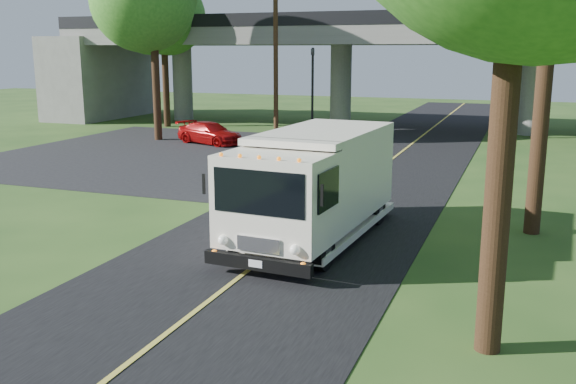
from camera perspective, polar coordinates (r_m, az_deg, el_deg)
The scene contains 11 objects.
ground at distance 12.48m, azimuth -9.70°, elevation -11.62°, with size 120.00×120.00×0.00m, color #264619.
road at distance 21.25m, azimuth 3.89°, elevation -1.28°, with size 7.00×90.00×0.02m, color black.
parking_lot at distance 32.89m, azimuth -10.64°, elevation 3.44°, with size 16.00×18.00×0.01m, color black.
lane_line at distance 21.24m, azimuth 3.90°, elevation -1.23°, with size 0.12×90.00×0.01m, color gold.
overpass at distance 42.20m, azimuth 12.78°, elevation 11.51°, with size 54.00×10.00×7.30m.
traffic_signal at distance 37.75m, azimuth 2.19°, elevation 9.66°, with size 0.18×0.22×5.20m.
utility_pole at distance 36.33m, azimuth -1.10°, elevation 11.76°, with size 1.60×0.26×9.00m.
tree_left_far at distance 43.98m, azimuth -10.94°, elevation 15.40°, with size 5.26×5.16×9.89m.
step_van at distance 17.13m, azimuth 2.38°, elevation 0.85°, with size 3.02×7.18×2.95m.
red_sedan at distance 35.70m, azimuth -6.94°, elevation 5.22°, with size 1.67×4.10×1.19m, color #980909.
pedestrian at distance 30.63m, azimuth 1.92°, elevation 4.65°, with size 0.64×0.42×1.76m, color gray.
Camera 1 is at (5.86, -9.79, 5.06)m, focal length 40.00 mm.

